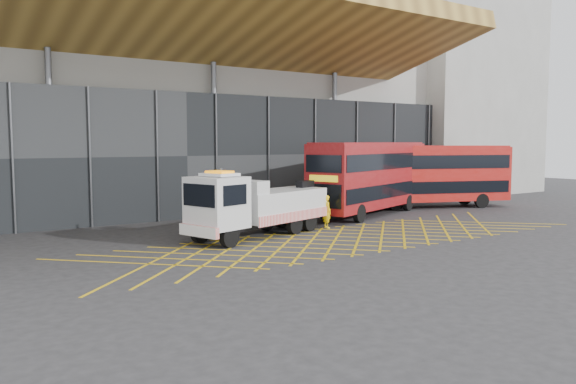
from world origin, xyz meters
TOP-DOWN VIEW (x-y plane):
  - ground_plane at (0.00, 0.00)m, footprint 120.00×120.00m
  - road_markings at (5.60, 0.00)m, footprint 27.96×7.16m
  - construction_building at (1.92, 18.40)m, footprint 55.00×23.97m
  - east_building at (32.00, 16.00)m, footprint 15.00×12.00m
  - recovery_truck at (2.12, 3.09)m, footprint 10.19×4.87m
  - bus_towed at (13.06, 6.48)m, footprint 12.09×6.72m
  - bus_second at (19.83, 6.88)m, footprint 11.50×6.40m
  - worker at (6.98, 3.42)m, footprint 0.59×0.77m

SIDE VIEW (x-z plane):
  - ground_plane at x=0.00m, z-range 0.00..0.00m
  - road_markings at x=5.60m, z-range 0.00..0.01m
  - worker at x=6.98m, z-range 0.00..1.89m
  - recovery_truck at x=2.12m, z-range -0.14..3.44m
  - bus_second at x=19.83m, z-range 0.25..4.87m
  - bus_towed at x=13.06m, z-range 0.27..5.12m
  - construction_building at x=1.92m, z-range -0.02..17.98m
  - east_building at x=32.00m, z-range 0.00..20.00m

